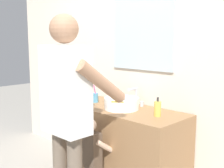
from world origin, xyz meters
name	(u,v)px	position (x,y,z in m)	size (l,w,h in m)	color
back_wall	(145,51)	(0.00, 0.62, 1.35)	(4.40, 0.10, 2.70)	beige
vanity_cabinet	(123,149)	(0.00, 0.30, 0.41)	(1.24, 0.54, 0.81)	olive
sink_basin	(122,103)	(0.00, 0.28, 0.87)	(0.33, 0.33, 0.11)	white
faucet	(135,98)	(0.00, 0.48, 0.90)	(0.18, 0.14, 0.18)	#B7BABF
toothbrush_cup	(95,97)	(-0.40, 0.30, 0.86)	(0.07, 0.07, 0.21)	#4C8EB2
soap_bottle	(158,109)	(0.40, 0.30, 0.88)	(0.06, 0.06, 0.16)	gold
child_toddler	(92,155)	(0.00, -0.10, 0.47)	(0.24, 0.24, 0.79)	#6B5B4C
adult_parent	(68,103)	(0.07, -0.40, 0.99)	(0.51, 0.54, 1.65)	#6B5B4C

